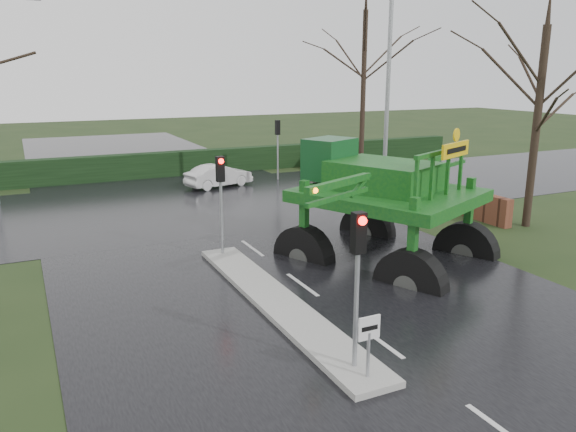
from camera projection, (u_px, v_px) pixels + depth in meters
name	position (u px, v px, depth m)	size (l,w,h in m)	color
ground	(378.00, 341.00, 13.38)	(140.00, 140.00, 0.00)	black
road_main	(233.00, 235.00, 22.12)	(14.00, 80.00, 0.02)	black
road_cross	(191.00, 204.00, 27.36)	(80.00, 12.00, 0.02)	black
median_island	(277.00, 302.00, 15.44)	(1.20, 10.00, 0.16)	gray
hedge_row	(154.00, 165.00, 34.17)	(44.00, 0.90, 1.50)	black
brick_wall	(372.00, 175.00, 31.60)	(0.40, 20.00, 1.20)	#592D1E
keep_left_sign	(369.00, 337.00, 11.26)	(0.50, 0.07, 1.35)	gray
traffic_signal_near	(358.00, 257.00, 11.31)	(0.26, 0.33, 3.52)	gray
traffic_signal_mid	(221.00, 184.00, 18.74)	(0.26, 0.33, 3.52)	gray
traffic_signal_far	(278.00, 136.00, 32.94)	(0.26, 0.33, 3.52)	gray
street_light_right	(383.00, 78.00, 25.81)	(3.85, 0.30, 10.00)	gray
tree_right_near	(539.00, 99.00, 22.14)	(5.60, 5.60, 9.64)	black
tree_right_far	(364.00, 68.00, 35.56)	(7.00, 7.00, 12.05)	black
crop_sprayer	(407.00, 197.00, 16.33)	(9.36, 7.72, 5.70)	black
white_sedan	(219.00, 187.00, 31.39)	(1.32, 3.80, 1.25)	silver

